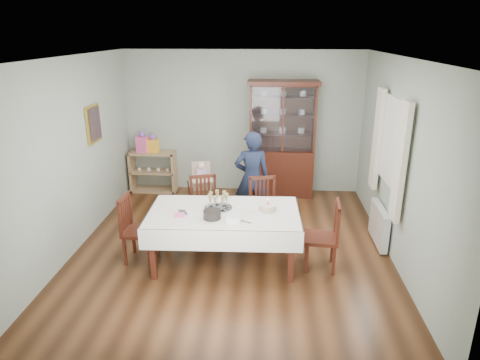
# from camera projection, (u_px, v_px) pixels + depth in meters

# --- Properties ---
(floor) EXTENTS (5.00, 5.00, 0.00)m
(floor) POSITION_uv_depth(u_px,v_px,m) (232.00, 248.00, 6.28)
(floor) COLOR #593319
(floor) RESTS_ON ground
(room_shell) EXTENTS (5.00, 5.00, 5.00)m
(room_shell) POSITION_uv_depth(u_px,v_px,m) (235.00, 126.00, 6.22)
(room_shell) COLOR #9EAA99
(room_shell) RESTS_ON floor
(dining_table) EXTENTS (2.03, 1.21, 0.76)m
(dining_table) POSITION_uv_depth(u_px,v_px,m) (224.00, 237.00, 5.77)
(dining_table) COLOR #471A11
(dining_table) RESTS_ON floor
(china_cabinet) EXTENTS (1.30, 0.48, 2.18)m
(china_cabinet) POSITION_uv_depth(u_px,v_px,m) (282.00, 138.00, 7.99)
(china_cabinet) COLOR #471A11
(china_cabinet) RESTS_ON floor
(sideboard) EXTENTS (0.90, 0.38, 0.80)m
(sideboard) POSITION_uv_depth(u_px,v_px,m) (153.00, 171.00, 8.41)
(sideboard) COLOR tan
(sideboard) RESTS_ON floor
(picture_frame) EXTENTS (0.04, 0.48, 0.58)m
(picture_frame) POSITION_uv_depth(u_px,v_px,m) (94.00, 124.00, 6.63)
(picture_frame) COLOR gold
(picture_frame) RESTS_ON room_shell
(window) EXTENTS (0.04, 1.02, 1.22)m
(window) POSITION_uv_depth(u_px,v_px,m) (393.00, 143.00, 5.91)
(window) COLOR white
(window) RESTS_ON room_shell
(curtain_left) EXTENTS (0.07, 0.30, 1.55)m
(curtain_left) POSITION_uv_depth(u_px,v_px,m) (401.00, 163.00, 5.36)
(curtain_left) COLOR silver
(curtain_left) RESTS_ON room_shell
(curtain_right) EXTENTS (0.07, 0.30, 1.55)m
(curtain_right) POSITION_uv_depth(u_px,v_px,m) (377.00, 139.00, 6.53)
(curtain_right) COLOR silver
(curtain_right) RESTS_ON room_shell
(radiator) EXTENTS (0.10, 0.80, 0.55)m
(radiator) POSITION_uv_depth(u_px,v_px,m) (379.00, 225.00, 6.33)
(radiator) COLOR white
(radiator) RESTS_ON floor
(chair_far_left) EXTENTS (0.52, 0.52, 0.94)m
(chair_far_left) POSITION_uv_depth(u_px,v_px,m) (205.00, 219.00, 6.55)
(chair_far_left) COLOR #471A11
(chair_far_left) RESTS_ON floor
(chair_far_right) EXTENTS (0.50, 0.50, 0.94)m
(chair_far_right) POSITION_uv_depth(u_px,v_px,m) (263.00, 221.00, 6.49)
(chair_far_right) COLOR #471A11
(chair_far_right) RESTS_ON floor
(chair_end_left) EXTENTS (0.44, 0.44, 0.94)m
(chair_end_left) POSITION_uv_depth(u_px,v_px,m) (140.00, 241.00, 5.87)
(chair_end_left) COLOR #471A11
(chair_end_left) RESTS_ON floor
(chair_end_right) EXTENTS (0.45, 0.45, 0.94)m
(chair_end_right) POSITION_uv_depth(u_px,v_px,m) (322.00, 248.00, 5.68)
(chair_end_right) COLOR #471A11
(chair_end_right) RESTS_ON floor
(woman) EXTENTS (0.61, 0.44, 1.54)m
(woman) POSITION_uv_depth(u_px,v_px,m) (252.00, 178.00, 6.88)
(woman) COLOR black
(woman) RESTS_ON floor
(high_chair) EXTENTS (0.51, 0.51, 0.95)m
(high_chair) POSITION_uv_depth(u_px,v_px,m) (202.00, 195.00, 7.29)
(high_chair) COLOR black
(high_chair) RESTS_ON floor
(champagne_tray) EXTENTS (0.38, 0.38, 0.23)m
(champagne_tray) POSITION_uv_depth(u_px,v_px,m) (218.00, 204.00, 5.70)
(champagne_tray) COLOR silver
(champagne_tray) RESTS_ON dining_table
(birthday_cake) EXTENTS (0.26, 0.26, 0.18)m
(birthday_cake) POSITION_uv_depth(u_px,v_px,m) (268.00, 208.00, 5.64)
(birthday_cake) COLOR white
(birthday_cake) RESTS_ON dining_table
(plate_stack_dark) EXTENTS (0.29, 0.29, 0.11)m
(plate_stack_dark) POSITION_uv_depth(u_px,v_px,m) (212.00, 214.00, 5.42)
(plate_stack_dark) COLOR black
(plate_stack_dark) RESTS_ON dining_table
(plate_stack_white) EXTENTS (0.25, 0.25, 0.09)m
(plate_stack_white) POSITION_uv_depth(u_px,v_px,m) (233.00, 218.00, 5.33)
(plate_stack_white) COLOR white
(plate_stack_white) RESTS_ON dining_table
(napkin_stack) EXTENTS (0.16, 0.16, 0.02)m
(napkin_stack) POSITION_uv_depth(u_px,v_px,m) (180.00, 215.00, 5.51)
(napkin_stack) COLOR pink
(napkin_stack) RESTS_ON dining_table
(cutlery) EXTENTS (0.18, 0.20, 0.01)m
(cutlery) POSITION_uv_depth(u_px,v_px,m) (180.00, 212.00, 5.61)
(cutlery) COLOR silver
(cutlery) RESTS_ON dining_table
(cake_knife) EXTENTS (0.24, 0.17, 0.01)m
(cake_knife) POSITION_uv_depth(u_px,v_px,m) (242.00, 221.00, 5.35)
(cake_knife) COLOR silver
(cake_knife) RESTS_ON dining_table
(gift_bag_pink) EXTENTS (0.25, 0.19, 0.42)m
(gift_bag_pink) POSITION_uv_depth(u_px,v_px,m) (142.00, 143.00, 8.21)
(gift_bag_pink) COLOR pink
(gift_bag_pink) RESTS_ON sideboard
(gift_bag_orange) EXTENTS (0.21, 0.17, 0.36)m
(gift_bag_orange) POSITION_uv_depth(u_px,v_px,m) (153.00, 144.00, 8.20)
(gift_bag_orange) COLOR yellow
(gift_bag_orange) RESTS_ON sideboard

